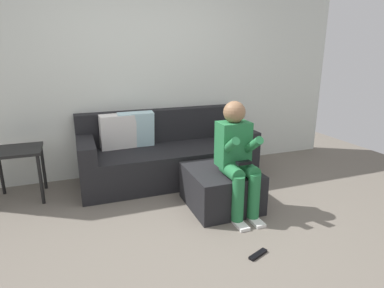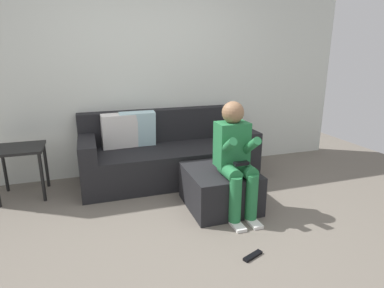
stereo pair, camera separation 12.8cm
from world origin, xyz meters
TOP-DOWN VIEW (x-y plane):
  - ground_plane at (0.00, 0.00)m, footprint 7.34×7.34m
  - wall_back at (0.00, 1.95)m, footprint 5.65×0.10m
  - couch_sectional at (0.14, 1.53)m, footprint 2.13×0.86m
  - ottoman at (0.48, 0.58)m, footprint 0.68×0.74m
  - person_seated at (0.56, 0.40)m, footprint 0.31×0.58m
  - side_table at (-1.51, 1.50)m, footprint 0.50×0.48m
  - remote_near_ottoman at (0.39, -0.32)m, footprint 0.19×0.11m

SIDE VIEW (x-z plane):
  - ground_plane at x=0.00m, z-range 0.00..0.00m
  - remote_near_ottoman at x=0.39m, z-range 0.00..0.02m
  - ottoman at x=0.48m, z-range 0.00..0.41m
  - couch_sectional at x=0.14m, z-range -0.12..0.75m
  - side_table at x=-1.51m, z-range 0.19..0.77m
  - person_seated at x=0.56m, z-range 0.06..1.18m
  - wall_back at x=0.00m, z-range 0.00..2.63m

